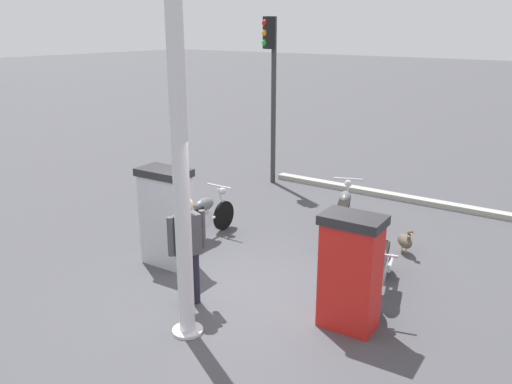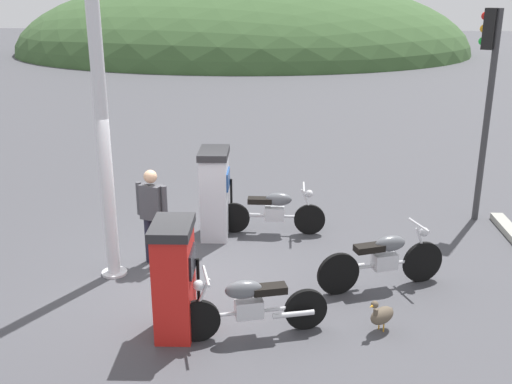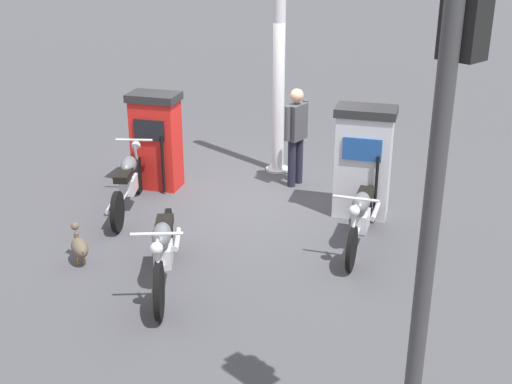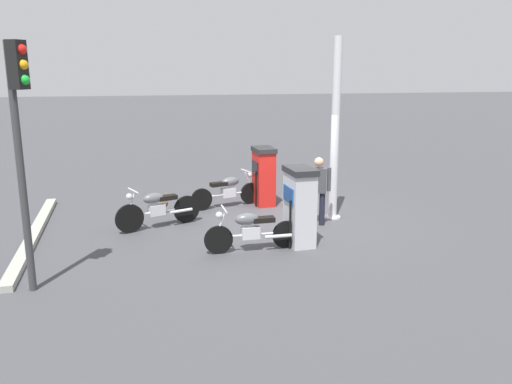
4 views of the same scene
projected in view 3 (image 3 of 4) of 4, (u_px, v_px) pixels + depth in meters
The scene contains 10 objects.
ground_plane at pixel (257, 197), 10.43m from camera, with size 120.00×120.00×0.00m, color #424247.
fuel_pump_near at pixel (156, 140), 10.55m from camera, with size 0.57×0.81×1.54m.
fuel_pump_far at pixel (363, 161), 9.52m from camera, with size 0.57×0.88×1.62m.
motorcycle_near_pump at pixel (128, 182), 9.82m from camera, with size 1.93×0.77×0.92m.
motorcycle_far_pump at pixel (361, 215), 8.68m from camera, with size 1.96×0.56×0.92m.
motorcycle_extra at pixel (164, 250), 7.74m from camera, with size 1.93×0.90×0.96m.
attendant_person at pixel (296, 131), 10.58m from camera, with size 0.57×0.31×1.59m.
wandering_duck at pixel (79, 246), 8.33m from camera, with size 0.43×0.43×0.50m.
roadside_traffic_light at pixel (445, 150), 4.14m from camera, with size 0.39×0.31×3.97m.
canopy_support_pole at pixel (279, 50), 10.76m from camera, with size 0.40×0.40×4.28m.
Camera 3 is at (9.08, 3.18, 4.03)m, focal length 46.83 mm.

